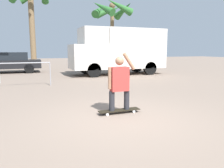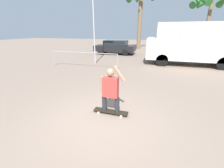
# 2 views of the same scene
# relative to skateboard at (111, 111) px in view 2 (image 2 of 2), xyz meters

# --- Properties ---
(ground_plane) EXTENTS (80.00, 80.00, 0.00)m
(ground_plane) POSITION_rel_skateboard_xyz_m (-0.10, -0.44, -0.07)
(ground_plane) COLOR gray
(skateboard) EXTENTS (1.09, 0.25, 0.09)m
(skateboard) POSITION_rel_skateboard_xyz_m (0.00, 0.00, 0.00)
(skateboard) COLOR black
(skateboard) RESTS_ON ground_plane
(person_skateboarder) EXTENTS (0.73, 0.22, 1.46)m
(person_skateboarder) POSITION_rel_skateboard_xyz_m (-0.00, 0.00, 0.77)
(person_skateboarder) COLOR #28282D
(person_skateboarder) RESTS_ON skateboard
(camper_van) EXTENTS (6.16, 2.18, 2.98)m
(camper_van) POSITION_rel_skateboard_xyz_m (3.56, 8.40, 1.56)
(camper_van) COLOR black
(camper_van) RESTS_ON ground_plane
(parked_car_black) EXTENTS (4.31, 1.91, 1.45)m
(parked_car_black) POSITION_rel_skateboard_xyz_m (-3.36, 12.10, 0.69)
(parked_car_black) COLOR black
(parked_car_black) RESTS_ON ground_plane
(palm_tree_near_van) EXTENTS (4.21, 4.21, 6.55)m
(palm_tree_near_van) POSITION_rel_skateboard_xyz_m (5.90, 16.13, 5.35)
(palm_tree_near_van) COLOR brown
(palm_tree_near_van) RESTS_ON ground_plane
(flagpole) EXTENTS (1.17, 0.12, 7.41)m
(flagpole) POSITION_rel_skateboard_xyz_m (-3.39, 6.84, 4.13)
(flagpole) COLOR #B7B7BC
(flagpole) RESTS_ON ground_plane
(plaza_railing_segment) EXTENTS (4.87, 0.05, 1.08)m
(plaza_railing_segment) POSITION_rel_skateboard_xyz_m (-3.61, 5.21, 0.84)
(plaza_railing_segment) COLOR #99999E
(plaza_railing_segment) RESTS_ON ground_plane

